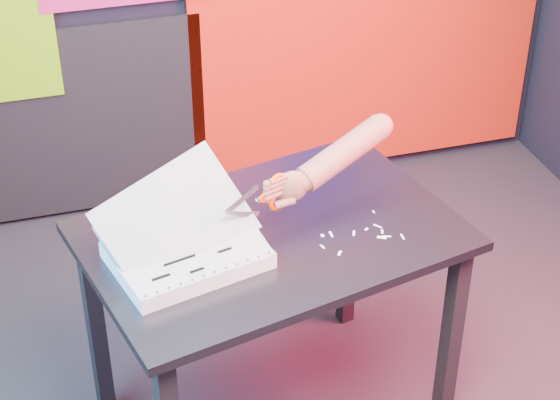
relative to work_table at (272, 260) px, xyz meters
name	(u,v)px	position (x,y,z in m)	size (l,w,h in m)	color
room	(353,44)	(0.20, -0.08, 0.70)	(3.01, 3.01, 2.71)	#252528
work_table	(272,260)	(0.00, 0.00, 0.00)	(1.20, 0.93, 0.75)	#272727
printout_stack	(187,253)	(-0.26, -0.07, 0.13)	(0.49, 0.38, 0.30)	silver
scissors	(274,194)	(0.00, -0.01, 0.24)	(0.20, 0.08, 0.12)	silver
hand_forearm	(335,158)	(0.21, 0.07, 0.28)	(0.44, 0.20, 0.18)	#A74B36
paper_clippings	(363,235)	(0.25, -0.09, 0.11)	(0.25, 0.19, 0.00)	white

